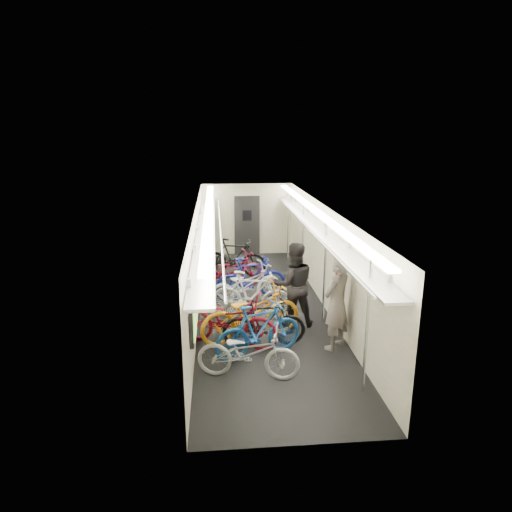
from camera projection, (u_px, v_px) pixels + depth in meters
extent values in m
plane|color=black|center=(262.00, 307.00, 10.92)|extent=(10.00, 10.00, 0.00)
plane|color=white|center=(262.00, 208.00, 10.28)|extent=(10.00, 10.00, 0.00)
plane|color=beige|center=(197.00, 261.00, 10.47)|extent=(0.00, 10.00, 10.00)
plane|color=beige|center=(325.00, 258.00, 10.73)|extent=(0.00, 10.00, 10.00)
plane|color=beige|center=(247.00, 219.00, 15.40)|extent=(3.00, 0.00, 3.00)
plane|color=beige|center=(302.00, 365.00, 5.80)|extent=(3.00, 0.00, 3.00)
cube|color=black|center=(193.00, 311.00, 7.39)|extent=(0.06, 1.10, 0.80)
cube|color=#8EB850|center=(195.00, 311.00, 7.39)|extent=(0.02, 0.96, 0.66)
cube|color=black|center=(197.00, 271.00, 9.50)|extent=(0.06, 1.10, 0.80)
cube|color=#8EB850|center=(199.00, 271.00, 9.50)|extent=(0.02, 0.96, 0.66)
cube|color=black|center=(200.00, 246.00, 11.61)|extent=(0.06, 1.10, 0.80)
cube|color=#8EB850|center=(202.00, 246.00, 11.62)|extent=(0.02, 0.96, 0.66)
cube|color=black|center=(202.00, 228.00, 13.73)|extent=(0.06, 1.10, 0.80)
cube|color=#8EB850|center=(204.00, 228.00, 13.73)|extent=(0.02, 0.96, 0.66)
cube|color=yellow|center=(196.00, 286.00, 8.43)|extent=(0.02, 0.22, 0.30)
cube|color=yellow|center=(199.00, 255.00, 10.54)|extent=(0.02, 0.22, 0.30)
cube|color=yellow|center=(202.00, 235.00, 12.66)|extent=(0.02, 0.22, 0.30)
cube|color=black|center=(247.00, 226.00, 15.40)|extent=(0.85, 0.08, 2.00)
cube|color=#999BA0|center=(206.00, 230.00, 10.30)|extent=(0.40, 9.70, 0.05)
cube|color=#999BA0|center=(317.00, 228.00, 10.52)|extent=(0.40, 9.70, 0.05)
cylinder|color=silver|center=(220.00, 225.00, 10.30)|extent=(0.04, 9.70, 0.04)
cylinder|color=silver|center=(303.00, 224.00, 10.47)|extent=(0.04, 9.70, 0.04)
cube|color=white|center=(209.00, 211.00, 10.20)|extent=(0.18, 9.60, 0.04)
cube|color=white|center=(314.00, 210.00, 10.40)|extent=(0.18, 9.60, 0.04)
cylinder|color=silver|center=(367.00, 323.00, 7.06)|extent=(0.05, 0.05, 2.38)
cylinder|color=silver|center=(325.00, 270.00, 9.75)|extent=(0.05, 0.05, 2.38)
cylinder|color=silver|center=(303.00, 243.00, 12.15)|extent=(0.05, 0.05, 2.38)
cylinder|color=silver|center=(288.00, 224.00, 14.55)|extent=(0.05, 0.05, 2.38)
imported|color=#A1A2A6|center=(248.00, 353.00, 7.69)|extent=(1.85, 0.98, 0.92)
imported|color=#184E95|center=(259.00, 330.00, 8.40)|extent=(1.81, 1.09, 1.05)
imported|color=maroon|center=(228.00, 320.00, 8.85)|extent=(2.15, 1.49, 1.07)
imported|color=black|center=(264.00, 323.00, 8.83)|extent=(1.63, 0.46, 0.98)
imported|color=orange|center=(251.00, 313.00, 9.10)|extent=(2.28, 1.44, 1.13)
imported|color=silver|center=(252.00, 295.00, 10.14)|extent=(1.91, 0.93, 1.10)
imported|color=silver|center=(245.00, 285.00, 10.94)|extent=(2.04, 1.39, 1.02)
imported|color=navy|center=(251.00, 278.00, 11.29)|extent=(1.90, 0.87, 1.10)
imported|color=maroon|center=(231.00, 271.00, 12.12)|extent=(1.96, 1.37, 0.98)
imported|color=black|center=(234.00, 258.00, 13.12)|extent=(1.94, 0.98, 1.12)
imported|color=gray|center=(337.00, 303.00, 8.65)|extent=(0.79, 0.77, 1.84)
imported|color=black|center=(294.00, 285.00, 9.69)|extent=(0.91, 0.72, 1.84)
cube|color=#B32A11|center=(342.00, 267.00, 9.68)|extent=(0.29, 0.21, 0.38)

